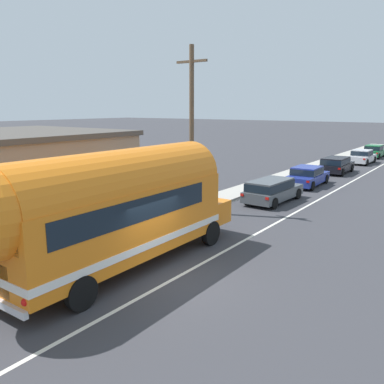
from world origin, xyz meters
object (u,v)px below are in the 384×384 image
object	(u,v)px
car_fourth	(362,156)
car_fifth	(374,151)
car_second	(307,175)
car_lead	(272,189)
car_third	(336,164)
utility_pole	(192,129)
painted_bus	(111,206)

from	to	relation	value
car_fourth	car_fifth	xyz separation A→B (m)	(-0.17, 6.05, 0.00)
car_second	car_fifth	size ratio (longest dim) A/B	1.06
car_lead	car_third	xyz separation A→B (m)	(-0.12, 13.01, -0.00)
car_second	car_third	distance (m)	6.75
car_lead	car_second	distance (m)	6.26
car_third	car_fourth	world-z (taller)	same
utility_pole	painted_bus	world-z (taller)	utility_pole
car_lead	car_fifth	bearing A→B (deg)	90.07
car_third	car_fourth	distance (m)	7.66
car_lead	car_fifth	distance (m)	26.71
painted_bus	car_second	xyz separation A→B (m)	(-0.23, 18.87, -1.56)
painted_bus	car_lead	world-z (taller)	painted_bus
painted_bus	car_fifth	xyz separation A→B (m)	(-0.10, 39.33, -1.57)
car_lead	painted_bus	bearing A→B (deg)	-89.70
painted_bus	car_fifth	world-z (taller)	painted_bus
car_fourth	car_fifth	world-z (taller)	same
car_second	car_fifth	bearing A→B (deg)	89.64
car_second	car_fourth	distance (m)	14.41
utility_pole	car_fifth	world-z (taller)	utility_pole
utility_pole	car_second	bearing A→B (deg)	78.23
car_second	car_lead	bearing A→B (deg)	-88.53
utility_pole	car_fourth	size ratio (longest dim) A/B	1.96
car_lead	car_fifth	world-z (taller)	same
car_second	car_third	size ratio (longest dim) A/B	1.05
painted_bus	car_lead	distance (m)	12.71
car_second	car_third	xyz separation A→B (m)	(0.04, 6.75, 0.04)
car_second	car_third	bearing A→B (deg)	89.68
car_second	car_fifth	world-z (taller)	same
utility_pole	car_lead	world-z (taller)	utility_pole
utility_pole	car_fifth	bearing A→B (deg)	85.62
utility_pole	car_fifth	xyz separation A→B (m)	(2.40, 31.36, -3.69)
painted_bus	car_second	size ratio (longest dim) A/B	2.38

